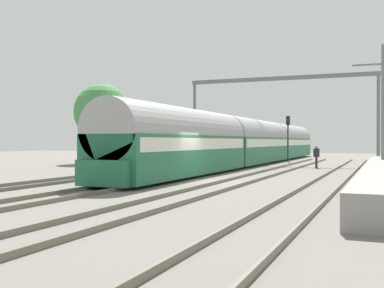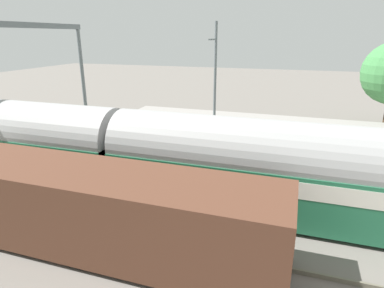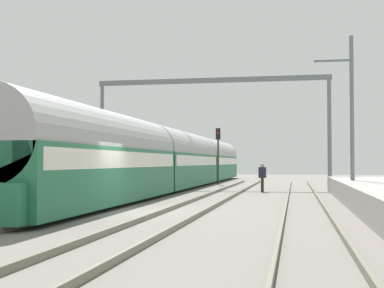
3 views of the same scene
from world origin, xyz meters
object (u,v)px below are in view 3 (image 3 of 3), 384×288
person_crossing (262,175)px  railway_signal_far (218,148)px  passenger_train (180,160)px  freight_car (68,168)px  catenary_gantry (211,105)px

person_crossing → railway_signal_far: 11.43m
passenger_train → freight_car: passenger_train is taller
passenger_train → person_crossing: bearing=-37.5°
freight_car → railway_signal_far: bearing=68.4°
person_crossing → freight_car: bearing=-120.1°
passenger_train → railway_signal_far: 6.23m
person_crossing → catenary_gantry: catenary_gantry is taller
freight_car → person_crossing: freight_car is taller
freight_car → passenger_train: bearing=66.3°
railway_signal_far → catenary_gantry: 5.62m
freight_car → person_crossing: (10.23, 4.88, -0.44)m
person_crossing → passenger_train: bearing=176.9°
passenger_train → catenary_gantry: size_ratio=2.91×
person_crossing → catenary_gantry: bearing=159.1°
passenger_train → person_crossing: passenger_train is taller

